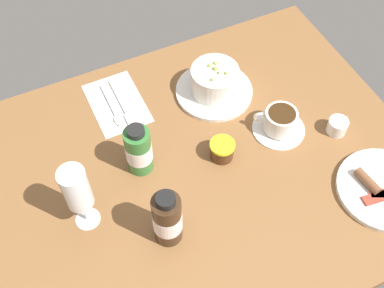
# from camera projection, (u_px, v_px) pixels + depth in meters

# --- Properties ---
(ground_plane) EXTENTS (1.10, 0.84, 0.03)m
(ground_plane) POSITION_uv_depth(u_px,v_px,m) (195.00, 173.00, 1.18)
(ground_plane) COLOR brown
(porridge_bowl) EXTENTS (0.21, 0.21, 0.09)m
(porridge_bowl) POSITION_uv_depth(u_px,v_px,m) (214.00, 83.00, 1.28)
(porridge_bowl) COLOR silver
(porridge_bowl) RESTS_ON ground_plane
(cutlery_setting) EXTENTS (0.14, 0.20, 0.01)m
(cutlery_setting) POSITION_uv_depth(u_px,v_px,m) (117.00, 104.00, 1.28)
(cutlery_setting) COLOR silver
(cutlery_setting) RESTS_ON ground_plane
(coffee_cup) EXTENTS (0.14, 0.14, 0.07)m
(coffee_cup) POSITION_uv_depth(u_px,v_px,m) (280.00, 122.00, 1.21)
(coffee_cup) COLOR silver
(coffee_cup) RESTS_ON ground_plane
(creamer_jug) EXTENTS (0.06, 0.05, 0.05)m
(creamer_jug) POSITION_uv_depth(u_px,v_px,m) (338.00, 126.00, 1.22)
(creamer_jug) COLOR silver
(creamer_jug) RESTS_ON ground_plane
(wine_glass) EXTENTS (0.06, 0.06, 0.20)m
(wine_glass) POSITION_uv_depth(u_px,v_px,m) (77.00, 190.00, 0.98)
(wine_glass) COLOR white
(wine_glass) RESTS_ON ground_plane
(jam_jar) EXTENTS (0.06, 0.06, 0.05)m
(jam_jar) POSITION_uv_depth(u_px,v_px,m) (222.00, 150.00, 1.17)
(jam_jar) COLOR #482712
(jam_jar) RESTS_ON ground_plane
(sauce_bottle_brown) EXTENTS (0.06, 0.06, 0.17)m
(sauce_bottle_brown) POSITION_uv_depth(u_px,v_px,m) (167.00, 219.00, 1.01)
(sauce_bottle_brown) COLOR #382314
(sauce_bottle_brown) RESTS_ON ground_plane
(sauce_bottle_green) EXTENTS (0.06, 0.06, 0.15)m
(sauce_bottle_green) POSITION_uv_depth(u_px,v_px,m) (139.00, 150.00, 1.12)
(sauce_bottle_green) COLOR #337233
(sauce_bottle_green) RESTS_ON ground_plane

